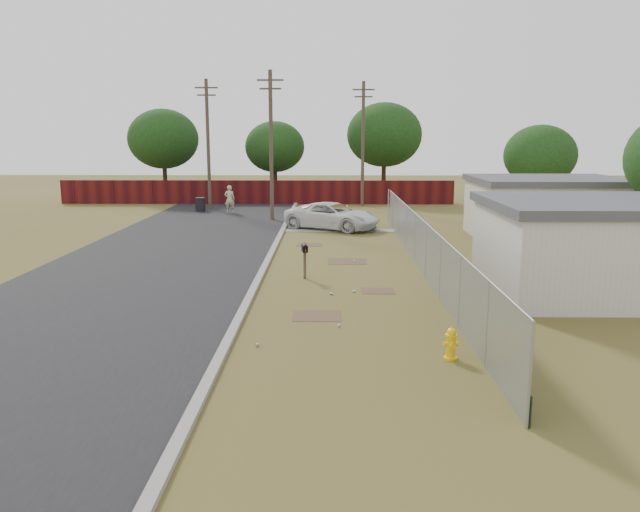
{
  "coord_description": "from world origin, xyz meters",
  "views": [
    {
      "loc": [
        -0.45,
        -22.42,
        5.16
      ],
      "look_at": [
        -0.76,
        -1.48,
        1.1
      ],
      "focal_mm": 35.0,
      "sensor_mm": 36.0,
      "label": 1
    }
  ],
  "objects_px": {
    "pickup_truck": "(333,216)",
    "pedestrian": "(230,199)",
    "fire_hydrant": "(451,344)",
    "mailbox": "(305,251)",
    "trash_bin": "(200,204)"
  },
  "relations": [
    {
      "from": "mailbox",
      "to": "pickup_truck",
      "type": "relative_size",
      "value": 0.24
    },
    {
      "from": "pedestrian",
      "to": "trash_bin",
      "type": "relative_size",
      "value": 1.96
    },
    {
      "from": "mailbox",
      "to": "pickup_truck",
      "type": "bearing_deg",
      "value": 84.98
    },
    {
      "from": "fire_hydrant",
      "to": "pedestrian",
      "type": "distance_m",
      "value": 29.46
    },
    {
      "from": "pedestrian",
      "to": "trash_bin",
      "type": "height_order",
      "value": "pedestrian"
    },
    {
      "from": "mailbox",
      "to": "pedestrian",
      "type": "height_order",
      "value": "pedestrian"
    },
    {
      "from": "mailbox",
      "to": "trash_bin",
      "type": "bearing_deg",
      "value": 111.43
    },
    {
      "from": "fire_hydrant",
      "to": "pickup_truck",
      "type": "xyz_separation_m",
      "value": [
        -2.67,
        20.59,
        0.37
      ]
    },
    {
      "from": "pickup_truck",
      "to": "fire_hydrant",
      "type": "bearing_deg",
      "value": -143.88
    },
    {
      "from": "fire_hydrant",
      "to": "pickup_truck",
      "type": "height_order",
      "value": "pickup_truck"
    },
    {
      "from": "pickup_truck",
      "to": "pedestrian",
      "type": "bearing_deg",
      "value": 72.29
    },
    {
      "from": "mailbox",
      "to": "fire_hydrant",
      "type": "bearing_deg",
      "value": -65.82
    },
    {
      "from": "trash_bin",
      "to": "mailbox",
      "type": "bearing_deg",
      "value": -68.57
    },
    {
      "from": "mailbox",
      "to": "pedestrian",
      "type": "relative_size",
      "value": 0.69
    },
    {
      "from": "mailbox",
      "to": "pedestrian",
      "type": "xyz_separation_m",
      "value": [
        -5.83,
        19.51,
        -0.08
      ]
    }
  ]
}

